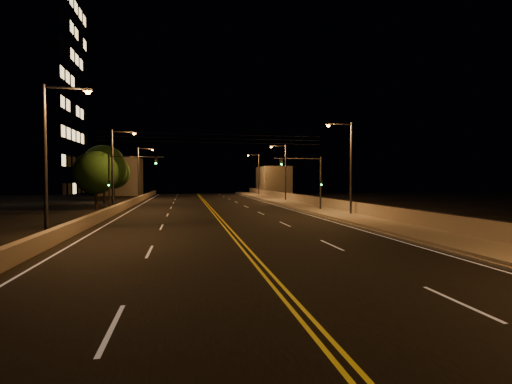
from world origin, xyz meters
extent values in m
plane|color=black|center=(0.00, 0.00, 0.00)|extent=(160.00, 160.00, 0.00)
cube|color=black|center=(0.00, 20.00, 0.01)|extent=(18.00, 120.00, 0.02)
cube|color=gray|center=(10.80, 20.00, 0.15)|extent=(3.60, 120.00, 0.30)
cube|color=gray|center=(8.93, 20.00, 0.07)|extent=(0.14, 120.00, 0.15)
cube|color=#9E9283|center=(12.45, 20.00, 0.80)|extent=(0.30, 120.00, 1.00)
cube|color=#9E9283|center=(-9.61, 20.00, 0.41)|extent=(0.45, 120.00, 0.82)
cube|color=gray|center=(16.50, 73.10, 3.08)|extent=(6.00, 10.00, 6.16)
cube|color=gray|center=(-16.00, 74.45, 3.91)|extent=(8.00, 8.00, 7.82)
cylinder|color=black|center=(12.45, 20.00, 1.33)|extent=(0.06, 120.00, 0.06)
cube|color=silver|center=(-8.60, 20.00, 0.02)|extent=(0.12, 116.00, 0.00)
cube|color=silver|center=(8.60, 20.00, 0.02)|extent=(0.12, 116.00, 0.00)
cube|color=gold|center=(-0.15, 20.00, 0.02)|extent=(0.12, 116.00, 0.00)
cube|color=gold|center=(0.15, 20.00, 0.02)|extent=(0.12, 116.00, 0.00)
cube|color=silver|center=(-4.50, 1.50, 0.02)|extent=(0.12, 3.00, 0.00)
cube|color=silver|center=(-4.50, 10.50, 0.02)|extent=(0.12, 3.00, 0.00)
cube|color=silver|center=(-4.50, 19.50, 0.02)|extent=(0.12, 3.00, 0.00)
cube|color=silver|center=(-4.50, 28.50, 0.02)|extent=(0.12, 3.00, 0.00)
cube|color=silver|center=(-4.50, 37.50, 0.02)|extent=(0.12, 3.00, 0.00)
cube|color=silver|center=(-4.50, 46.50, 0.02)|extent=(0.12, 3.00, 0.00)
cube|color=silver|center=(-4.50, 55.50, 0.02)|extent=(0.12, 3.00, 0.00)
cube|color=silver|center=(-4.50, 64.50, 0.02)|extent=(0.12, 3.00, 0.00)
cube|color=silver|center=(-4.50, 73.50, 0.02)|extent=(0.12, 3.00, 0.00)
cube|color=silver|center=(4.50, 1.50, 0.02)|extent=(0.12, 3.00, 0.00)
cube|color=silver|center=(4.50, 10.50, 0.02)|extent=(0.12, 3.00, 0.00)
cube|color=silver|center=(4.50, 19.50, 0.02)|extent=(0.12, 3.00, 0.00)
cube|color=silver|center=(4.50, 28.50, 0.02)|extent=(0.12, 3.00, 0.00)
cube|color=silver|center=(4.50, 37.50, 0.02)|extent=(0.12, 3.00, 0.00)
cube|color=silver|center=(4.50, 46.50, 0.02)|extent=(0.12, 3.00, 0.00)
cube|color=silver|center=(4.50, 55.50, 0.02)|extent=(0.12, 3.00, 0.00)
cube|color=silver|center=(4.50, 64.50, 0.02)|extent=(0.12, 3.00, 0.00)
cube|color=silver|center=(4.50, 73.50, 0.02)|extent=(0.12, 3.00, 0.00)
cylinder|color=#2D2D33|center=(11.80, 23.76, 4.23)|extent=(0.20, 0.20, 8.45)
cylinder|color=#2D2D33|center=(10.70, 23.76, 8.30)|extent=(2.20, 0.12, 0.12)
cube|color=#2D2D33|center=(9.60, 23.76, 8.23)|extent=(0.50, 0.25, 0.14)
sphere|color=#FF9E2D|center=(9.60, 23.76, 8.13)|extent=(0.28, 0.28, 0.28)
cylinder|color=#2D2D33|center=(11.80, 45.80, 4.23)|extent=(0.20, 0.20, 8.45)
cylinder|color=#2D2D33|center=(10.70, 45.80, 8.30)|extent=(2.20, 0.12, 0.12)
cube|color=#2D2D33|center=(9.60, 45.80, 8.23)|extent=(0.50, 0.25, 0.14)
sphere|color=#FF9E2D|center=(9.60, 45.80, 8.13)|extent=(0.28, 0.28, 0.28)
cylinder|color=#2D2D33|center=(11.80, 66.00, 4.23)|extent=(0.20, 0.20, 8.45)
cylinder|color=#2D2D33|center=(10.70, 66.00, 8.30)|extent=(2.20, 0.12, 0.12)
cube|color=#2D2D33|center=(9.60, 66.00, 8.23)|extent=(0.50, 0.25, 0.14)
sphere|color=#FF9E2D|center=(9.60, 66.00, 8.13)|extent=(0.28, 0.28, 0.28)
cylinder|color=#2D2D33|center=(-10.20, 14.34, 4.23)|extent=(0.20, 0.20, 8.45)
cylinder|color=#2D2D33|center=(-9.10, 14.34, 8.30)|extent=(2.20, 0.12, 0.12)
cube|color=#2D2D33|center=(-8.00, 14.34, 8.23)|extent=(0.50, 0.25, 0.14)
sphere|color=#FF9E2D|center=(-8.00, 14.34, 8.13)|extent=(0.28, 0.28, 0.28)
cylinder|color=#2D2D33|center=(-10.20, 33.05, 4.23)|extent=(0.20, 0.20, 8.45)
cylinder|color=#2D2D33|center=(-9.10, 33.05, 8.30)|extent=(2.20, 0.12, 0.12)
cube|color=#2D2D33|center=(-8.00, 33.05, 8.23)|extent=(0.50, 0.25, 0.14)
sphere|color=#FF9E2D|center=(-8.00, 33.05, 8.13)|extent=(0.28, 0.28, 0.28)
cylinder|color=#2D2D33|center=(-10.20, 54.56, 4.23)|extent=(0.20, 0.20, 8.45)
cylinder|color=#2D2D33|center=(-9.10, 54.56, 8.30)|extent=(2.20, 0.12, 0.12)
cube|color=#2D2D33|center=(-8.00, 54.56, 8.23)|extent=(0.50, 0.25, 0.14)
sphere|color=#FF9E2D|center=(-8.00, 54.56, 8.13)|extent=(0.28, 0.28, 0.28)
cylinder|color=#2D2D33|center=(11.00, 29.25, 2.85)|extent=(0.18, 0.18, 5.71)
cylinder|color=#2D2D33|center=(8.50, 29.25, 5.51)|extent=(5.00, 0.10, 0.10)
cube|color=black|center=(6.75, 29.25, 5.16)|extent=(0.28, 0.18, 0.80)
sphere|color=#19FF4C|center=(6.75, 29.14, 4.91)|extent=(0.14, 0.14, 0.14)
cube|color=black|center=(11.00, 29.10, 3.00)|extent=(0.22, 0.14, 0.55)
cylinder|color=#2D2D33|center=(-9.80, 29.25, 2.85)|extent=(0.18, 0.18, 5.71)
cylinder|color=#2D2D33|center=(-7.30, 29.25, 5.51)|extent=(5.00, 0.10, 0.10)
cube|color=black|center=(-5.55, 29.25, 5.16)|extent=(0.28, 0.18, 0.80)
sphere|color=#19FF4C|center=(-5.55, 29.14, 4.91)|extent=(0.14, 0.14, 0.14)
cube|color=black|center=(-9.80, 29.10, 3.00)|extent=(0.22, 0.14, 0.55)
cylinder|color=black|center=(0.00, 29.50, 7.00)|extent=(22.00, 0.03, 0.03)
cylinder|color=black|center=(0.00, 29.50, 7.40)|extent=(22.00, 0.03, 0.03)
cylinder|color=black|center=(0.00, 29.50, 7.80)|extent=(22.00, 0.03, 0.03)
cylinder|color=black|center=(-12.67, 36.94, 1.15)|extent=(0.36, 0.36, 2.29)
sphere|color=black|center=(-12.67, 36.94, 4.14)|extent=(4.84, 4.84, 4.84)
cylinder|color=black|center=(-13.80, 46.79, 1.41)|extent=(0.36, 0.36, 2.83)
sphere|color=black|center=(-13.80, 46.79, 5.10)|extent=(5.96, 5.96, 5.96)
cylinder|color=black|center=(-14.16, 55.43, 1.23)|extent=(0.36, 0.36, 2.46)
sphere|color=black|center=(-14.16, 55.43, 4.44)|extent=(5.20, 5.20, 5.20)
camera|label=1|loc=(-2.85, -7.28, 3.40)|focal=26.00mm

